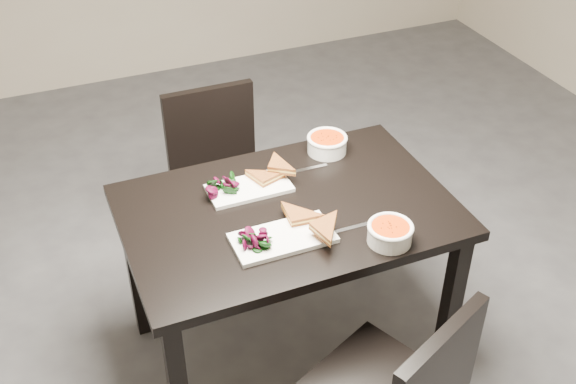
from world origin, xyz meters
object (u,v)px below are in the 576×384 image
object	(u,v)px
table	(288,229)
soup_bowl_far	(327,143)
plate_near	(283,238)
soup_bowl_near	(390,232)
plate_far	(249,188)
chair_far	(219,170)

from	to	relation	value
table	soup_bowl_far	size ratio (longest dim) A/B	7.25
plate_near	soup_bowl_near	xyz separation A→B (m)	(0.33, -0.15, 0.03)
table	plate_far	world-z (taller)	plate_far
plate_near	soup_bowl_far	distance (m)	0.59
table	soup_bowl_far	xyz separation A→B (m)	(0.29, 0.29, 0.14)
soup_bowl_near	plate_far	world-z (taller)	soup_bowl_near
table	plate_far	xyz separation A→B (m)	(-0.09, 0.16, 0.11)
chair_far	soup_bowl_near	bearing A→B (deg)	-73.55
soup_bowl_near	plate_far	size ratio (longest dim) A/B	0.51
soup_bowl_near	soup_bowl_far	bearing A→B (deg)	85.82
plate_near	plate_far	xyz separation A→B (m)	(-0.01, 0.32, -0.00)
plate_near	soup_bowl_near	bearing A→B (deg)	-23.52
soup_bowl_near	soup_bowl_far	size ratio (longest dim) A/B	0.96
table	plate_near	size ratio (longest dim) A/B	3.41
plate_far	soup_bowl_near	bearing A→B (deg)	-53.96
soup_bowl_near	soup_bowl_far	distance (m)	0.60
table	soup_bowl_near	bearing A→B (deg)	-51.41
plate_near	soup_bowl_near	distance (m)	0.37
chair_far	plate_far	bearing A→B (deg)	-94.30
plate_far	soup_bowl_far	size ratio (longest dim) A/B	1.89
plate_near	soup_bowl_far	size ratio (longest dim) A/B	2.12
soup_bowl_near	plate_far	bearing A→B (deg)	126.04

